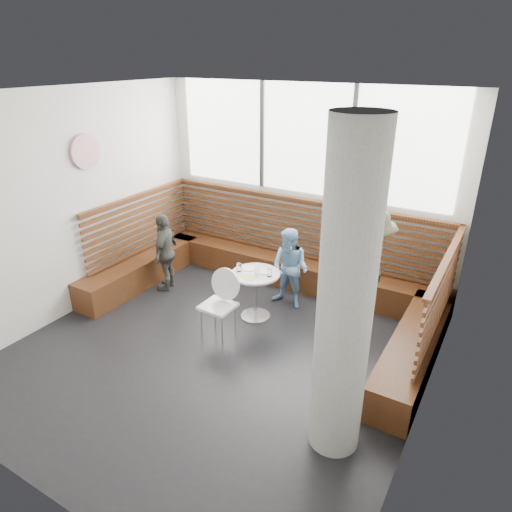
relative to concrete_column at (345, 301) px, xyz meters
The scene contains 15 objects.
room 1.95m from the concrete_column, 161.90° to the left, with size 5.00×5.00×3.20m.
booth 3.24m from the concrete_column, 127.94° to the left, with size 5.00×2.50×1.44m.
concrete_column is the anchor object (origin of this frame).
wall_art 4.48m from the concrete_column, 166.94° to the left, with size 0.50×0.50×0.03m, color white.
cafe_table 2.71m from the concrete_column, 139.04° to the left, with size 0.70×0.70×0.72m.
cafe_chair 2.52m from the concrete_column, 153.73° to the left, with size 0.45×0.44×0.94m.
adult_man 2.06m from the concrete_column, 101.45° to the left, with size 1.20×0.69×1.86m, color #3E432D.
child_back 2.88m from the concrete_column, 126.22° to the left, with size 0.60×0.47×1.24m, color #7CABD8.
child_left 4.09m from the concrete_column, 154.87° to the left, with size 0.75×0.31×1.28m, color #4B4944.
plate_near 2.78m from the concrete_column, 140.13° to the left, with size 0.18×0.18×0.01m, color white.
plate_far 2.62m from the concrete_column, 135.73° to the left, with size 0.18×0.18×0.01m, color white.
glass_left 2.74m from the concrete_column, 143.56° to the left, with size 0.07×0.07×0.12m, color white.
glass_mid 2.57m from the concrete_column, 138.75° to the left, with size 0.07×0.07×0.10m, color white.
glass_right 2.47m from the concrete_column, 135.27° to the left, with size 0.07×0.07×0.11m, color white.
menu_card 2.53m from the concrete_column, 142.16° to the left, with size 0.19×0.14×0.00m, color #A5C64C.
Camera 1 is at (2.94, -3.99, 3.58)m, focal length 32.00 mm.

